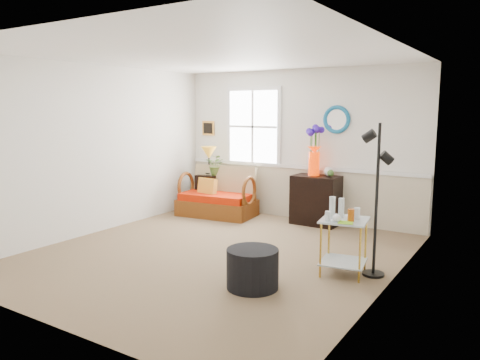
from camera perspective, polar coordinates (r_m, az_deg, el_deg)
The scene contains 19 objects.
floor at distance 6.35m, azimuth -2.95°, elevation -8.99°, with size 4.50×5.00×0.01m, color olive.
ceiling at distance 6.09m, azimuth -3.15°, elevation 15.02°, with size 4.50×5.00×0.01m, color white.
walls at distance 6.08m, azimuth -3.04°, elevation 2.76°, with size 4.51×5.01×2.60m.
wainscot at distance 8.33m, azimuth 6.93°, elevation -1.59°, with size 4.46×0.02×0.90m, color #C1B498.
chair_rail at distance 8.25m, azimuth 6.96°, elevation 1.61°, with size 4.46×0.04×0.06m, color white.
window at distance 8.62m, azimuth 1.60°, elevation 6.51°, with size 1.14×0.06×1.44m, color white, non-canonical shape.
picture at distance 9.19m, azimuth -3.87°, elevation 6.32°, with size 0.28×0.03×0.28m, color #BE8033.
mirror at distance 7.93m, azimuth 11.72°, elevation 7.23°, with size 0.47×0.47×0.07m, color #1771A1.
loveseat at distance 8.47m, azimuth -2.83°, elevation -1.43°, with size 1.35×0.77×0.88m, color brown, non-canonical shape.
throw_pillow at distance 8.49m, azimuth -4.04°, elevation -1.11°, with size 0.39×0.10×0.39m, color orange, non-canonical shape.
lamp_stand at distance 8.93m, azimuth -3.81°, elevation -1.54°, with size 0.39×0.39×0.69m, color black, non-canonical shape.
table_lamp at distance 8.84m, azimuth -3.81°, elevation 2.36°, with size 0.29×0.29×0.53m, color #B9801E, non-canonical shape.
potted_plant at distance 8.79m, azimuth -2.92°, elevation 1.58°, with size 0.35×0.39×0.30m, color #3E6127.
cabinet at distance 7.95m, azimuth 9.28°, elevation -2.41°, with size 0.77×0.49×0.82m, color black, non-canonical shape.
flower_vase at distance 7.87m, azimuth 9.04°, elevation 3.52°, with size 0.24×0.24×0.82m, color #E42E00, non-canonical shape.
side_table at distance 5.65m, azimuth 12.51°, elevation -7.95°, with size 0.52×0.52×0.66m, color gold, non-canonical shape.
tabletop_items at distance 5.51m, azimuth 12.36°, elevation -3.51°, with size 0.41×0.41×0.24m, color silver, non-canonical shape.
floor_lamp at distance 5.56m, azimuth 16.30°, elevation -2.45°, with size 0.26×0.26×1.77m, color black, non-canonical shape.
ottoman at distance 5.14m, azimuth 1.53°, elevation -10.74°, with size 0.56×0.56×0.43m, color black.
Camera 1 is at (3.51, -4.93, 1.93)m, focal length 35.00 mm.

